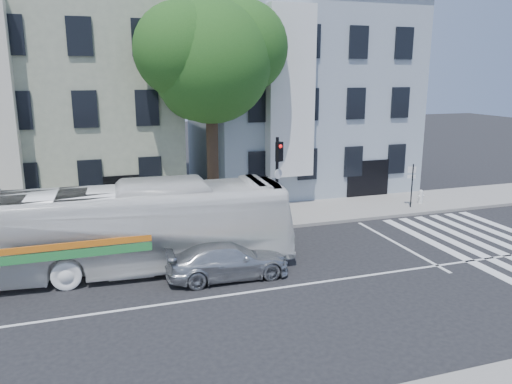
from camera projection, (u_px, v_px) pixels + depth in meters
name	position (u px, v px, depth m)	size (l,w,h in m)	color
ground	(274.00, 289.00, 16.62)	(120.00, 120.00, 0.00)	black
sidewalk_far	(216.00, 221.00, 23.99)	(80.00, 4.00, 0.15)	gray
building_left	(58.00, 102.00, 27.05)	(12.00, 10.00, 11.00)	gray
building_right	(296.00, 98.00, 31.34)	(12.00, 10.00, 11.00)	#919DAD
street_tree	(211.00, 55.00, 22.89)	(7.30, 5.90, 11.10)	#2D2116
bus	(132.00, 228.00, 17.90)	(11.52, 2.69, 3.21)	white
sedan	(228.00, 260.00, 17.45)	(4.34, 1.76, 1.26)	#BABEC2
hedge	(73.00, 235.00, 20.57)	(8.50, 0.84, 0.70)	#33621F
traffic_signal	(278.00, 171.00, 22.19)	(0.42, 0.53, 4.26)	black
fire_hydrant	(421.00, 196.00, 26.93)	(0.42, 0.24, 0.74)	silver
far_sign_pole	(412.00, 179.00, 25.91)	(0.40, 0.23, 2.30)	black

